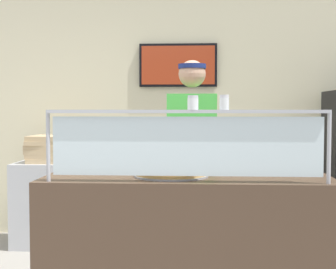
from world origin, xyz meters
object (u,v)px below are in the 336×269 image
object	(u,v)px
pizza_server	(173,171)
pizza_box_stack	(51,149)
pizza_tray	(171,174)
pepper_flake_shaker	(224,103)
parmesan_shaker	(193,104)
worker_figure	(192,158)

from	to	relation	value
pizza_server	pizza_box_stack	bearing A→B (deg)	117.57
pizza_tray	pizza_server	bearing A→B (deg)	-63.75
pepper_flake_shaker	pizza_box_stack	world-z (taller)	pepper_flake_shaker
pizza_tray	pizza_box_stack	xyz separation A→B (m)	(-1.32, 1.79, 0.01)
pepper_flake_shaker	pizza_box_stack	size ratio (longest dim) A/B	0.20
pizza_tray	pepper_flake_shaker	size ratio (longest dim) A/B	5.49
parmesan_shaker	pizza_box_stack	xyz separation A→B (m)	(-1.46, 2.05, -0.44)
pizza_server	worker_figure	bearing A→B (deg)	71.71
pepper_flake_shaker	pizza_tray	bearing A→B (deg)	140.84
pizza_tray	parmesan_shaker	world-z (taller)	parmesan_shaker
pizza_server	parmesan_shaker	world-z (taller)	parmesan_shaker
parmesan_shaker	worker_figure	bearing A→B (deg)	90.88
parmesan_shaker	pepper_flake_shaker	bearing A→B (deg)	0.00
worker_figure	pizza_box_stack	world-z (taller)	worker_figure
worker_figure	pizza_box_stack	bearing A→B (deg)	142.69
parmesan_shaker	worker_figure	world-z (taller)	worker_figure
pizza_server	pepper_flake_shaker	world-z (taller)	pepper_flake_shaker
worker_figure	pizza_server	bearing A→B (deg)	-99.50
parmesan_shaker	worker_figure	xyz separation A→B (m)	(-0.01, 0.95, -0.41)
pizza_server	pizza_box_stack	xyz separation A→B (m)	(-1.33, 1.81, -0.01)
parmesan_shaker	pepper_flake_shaker	xyz separation A→B (m)	(0.18, 0.00, 0.00)
pizza_tray	worker_figure	world-z (taller)	worker_figure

